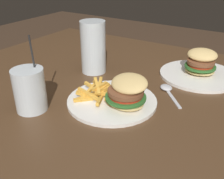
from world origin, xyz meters
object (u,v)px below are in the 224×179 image
Objects in this scene: meal_plate_near at (118,96)px; juice_glass at (30,91)px; spoon at (167,89)px; meal_plate_far at (200,69)px; beer_glass at (93,48)px.

juice_glass reaches higher than meal_plate_near.
spoon is at bearing 61.64° from meal_plate_near.
spoon is at bearing -107.60° from meal_plate_far.
meal_plate_far is (0.14, 0.33, -0.00)m from meal_plate_near.
meal_plate_near is 0.18m from spoon.
juice_glass is (-0.19, -0.15, 0.03)m from meal_plate_near.
juice_glass reaches higher than spoon.
meal_plate_near is 0.24m from juice_glass.
beer_glass is 0.31m from juice_glass.
juice_glass is at bearing -141.88° from meal_plate_near.
beer_glass reaches higher than meal_plate_far.
meal_plate_far reaches higher than spoon.
meal_plate_near is 1.27× the size of juice_glass.
meal_plate_near is 0.95× the size of meal_plate_far.
juice_glass is 0.42m from spoon.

